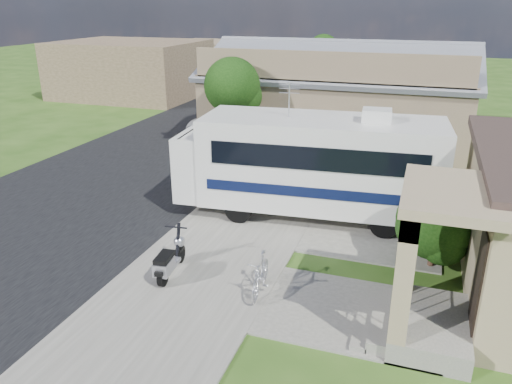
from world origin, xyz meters
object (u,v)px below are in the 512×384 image
(scooter, at_px, (169,260))
(motorhome, at_px, (311,162))
(bicycle, at_px, (260,276))
(van, at_px, (258,98))
(garden_hose, at_px, (390,305))
(shrub, at_px, (440,217))
(pickup_truck, at_px, (230,121))

(scooter, bearing_deg, motorhome, 57.48)
(scooter, relative_size, bicycle, 1.09)
(motorhome, xyz_separation_m, van, (-6.98, 15.22, -0.98))
(van, bearing_deg, motorhome, -55.11)
(motorhome, distance_m, garden_hose, 5.89)
(shrub, bearing_deg, motorhome, 150.35)
(bicycle, xyz_separation_m, garden_hose, (3.06, 0.39, -0.40))
(motorhome, height_order, van, motorhome)
(motorhome, xyz_separation_m, garden_hose, (3.05, -4.71, -1.77))
(van, height_order, garden_hose, van)
(motorhome, height_order, pickup_truck, motorhome)
(motorhome, distance_m, shrub, 4.61)
(motorhome, height_order, garden_hose, motorhome)
(motorhome, distance_m, bicycle, 5.29)
(pickup_truck, xyz_separation_m, van, (-0.50, 6.04, 0.15))
(scooter, relative_size, garden_hose, 4.34)
(motorhome, distance_m, van, 16.78)
(scooter, bearing_deg, bicycle, -6.06)
(bicycle, relative_size, pickup_truck, 0.31)
(scooter, xyz_separation_m, pickup_truck, (-4.02, 14.33, 0.22))
(motorhome, relative_size, shrub, 3.07)
(pickup_truck, height_order, garden_hose, pickup_truck)
(motorhome, distance_m, pickup_truck, 11.30)
(motorhome, xyz_separation_m, pickup_truck, (-6.49, 9.19, -1.13))
(shrub, distance_m, garden_hose, 2.94)
(motorhome, bearing_deg, bicycle, -95.04)
(pickup_truck, bearing_deg, scooter, 114.74)
(scooter, bearing_deg, pickup_truck, 98.81)
(garden_hose, bearing_deg, van, 116.72)
(shrub, height_order, pickup_truck, shrub)
(bicycle, relative_size, garden_hose, 3.99)
(motorhome, relative_size, pickup_truck, 1.65)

